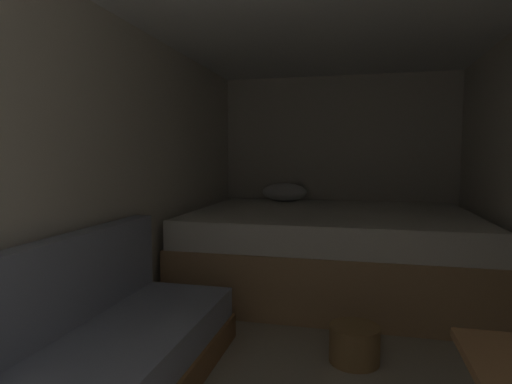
# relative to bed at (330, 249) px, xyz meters

# --- Properties ---
(ground_plane) EXTENTS (6.96, 6.96, 0.00)m
(ground_plane) POSITION_rel_bed_xyz_m (0.01, -1.49, -0.36)
(ground_plane) COLOR #A39984
(wall_back) EXTENTS (2.66, 0.05, 2.10)m
(wall_back) POSITION_rel_bed_xyz_m (0.01, 1.01, 0.69)
(wall_back) COLOR beige
(wall_back) RESTS_ON ground
(wall_left) EXTENTS (0.05, 4.96, 2.10)m
(wall_left) POSITION_rel_bed_xyz_m (-1.30, -1.49, 0.69)
(wall_left) COLOR beige
(wall_left) RESTS_ON ground
(bed) EXTENTS (2.44, 1.89, 0.91)m
(bed) POSITION_rel_bed_xyz_m (0.00, 0.00, 0.00)
(bed) COLOR tan
(bed) RESTS_ON ground
(wicker_basket) EXTENTS (0.29, 0.29, 0.22)m
(wicker_basket) POSITION_rel_bed_xyz_m (0.24, -1.38, -0.25)
(wicker_basket) COLOR olive
(wicker_basket) RESTS_ON ground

